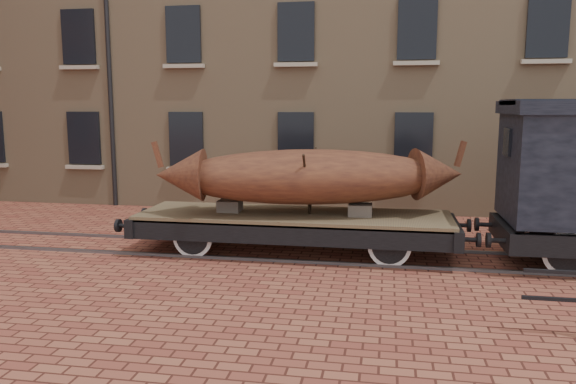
# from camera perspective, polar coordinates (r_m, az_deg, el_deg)

# --- Properties ---
(ground) EXTENTS (90.00, 90.00, 0.00)m
(ground) POSITION_cam_1_polar(r_m,az_deg,el_deg) (12.37, 8.57, -6.56)
(ground) COLOR brown
(warehouse_cream) EXTENTS (40.00, 10.19, 14.00)m
(warehouse_cream) POSITION_cam_1_polar(r_m,az_deg,el_deg) (22.40, 17.86, 18.03)
(warehouse_cream) COLOR tan
(warehouse_cream) RESTS_ON ground
(rail_track) EXTENTS (30.00, 1.52, 0.06)m
(rail_track) POSITION_cam_1_polar(r_m,az_deg,el_deg) (12.36, 8.57, -6.42)
(rail_track) COLOR #59595E
(rail_track) RESTS_ON ground
(flatcar_wagon) EXTENTS (7.69, 2.08, 1.16)m
(flatcar_wagon) POSITION_cam_1_polar(r_m,az_deg,el_deg) (12.36, 0.58, -3.02)
(flatcar_wagon) COLOR brown
(flatcar_wagon) RESTS_ON ground
(iron_boat) EXTENTS (6.72, 2.98, 1.61)m
(iron_boat) POSITION_cam_1_polar(r_m,az_deg,el_deg) (12.13, 2.24, 1.60)
(iron_boat) COLOR brown
(iron_boat) RESTS_ON flatcar_wagon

